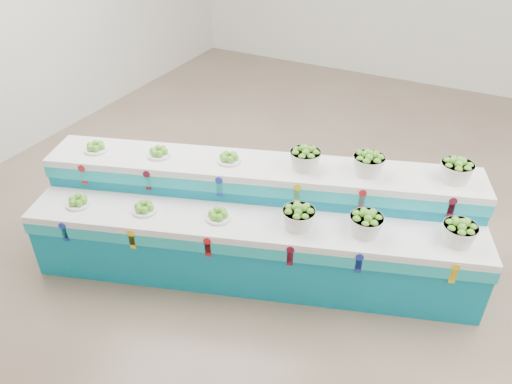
% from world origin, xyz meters
% --- Properties ---
extents(ground, '(10.00, 10.00, 0.00)m').
position_xyz_m(ground, '(0.00, 0.00, 0.00)').
color(ground, brown).
rests_on(ground, ground).
extents(display_stand, '(4.37, 2.35, 1.02)m').
position_xyz_m(display_stand, '(-0.97, -0.79, 0.51)').
color(display_stand, '#0A81A0').
rests_on(display_stand, ground).
extents(plate_lower_left, '(0.30, 0.30, 0.10)m').
position_xyz_m(plate_lower_left, '(-2.48, -1.55, 0.77)').
color(plate_lower_left, white).
rests_on(plate_lower_left, display_stand).
extents(plate_lower_mid, '(0.30, 0.30, 0.10)m').
position_xyz_m(plate_lower_mid, '(-1.85, -1.35, 0.77)').
color(plate_lower_mid, white).
rests_on(plate_lower_mid, display_stand).
extents(plate_lower_right, '(0.30, 0.30, 0.10)m').
position_xyz_m(plate_lower_right, '(-1.18, -1.13, 0.77)').
color(plate_lower_right, white).
rests_on(plate_lower_right, display_stand).
extents(basket_lower_left, '(0.37, 0.37, 0.22)m').
position_xyz_m(basket_lower_left, '(-0.49, -0.90, 0.83)').
color(basket_lower_left, silver).
rests_on(basket_lower_left, display_stand).
extents(basket_lower_mid, '(0.37, 0.37, 0.22)m').
position_xyz_m(basket_lower_mid, '(0.07, -0.72, 0.83)').
color(basket_lower_mid, silver).
rests_on(basket_lower_mid, display_stand).
extents(basket_lower_right, '(0.37, 0.37, 0.22)m').
position_xyz_m(basket_lower_right, '(0.81, -0.48, 0.83)').
color(basket_lower_right, silver).
rests_on(basket_lower_right, display_stand).
extents(plate_upper_left, '(0.30, 0.30, 0.10)m').
position_xyz_m(plate_upper_left, '(-2.64, -1.05, 1.07)').
color(plate_upper_left, white).
rests_on(plate_upper_left, display_stand).
extents(plate_upper_mid, '(0.30, 0.30, 0.10)m').
position_xyz_m(plate_upper_mid, '(-2.02, -0.85, 1.07)').
color(plate_upper_mid, white).
rests_on(plate_upper_mid, display_stand).
extents(plate_upper_right, '(0.30, 0.30, 0.10)m').
position_xyz_m(plate_upper_right, '(-1.35, -0.63, 1.07)').
color(plate_upper_right, white).
rests_on(plate_upper_right, display_stand).
extents(basket_upper_left, '(0.37, 0.37, 0.22)m').
position_xyz_m(basket_upper_left, '(-0.65, -0.40, 1.13)').
color(basket_upper_left, silver).
rests_on(basket_upper_left, display_stand).
extents(basket_upper_mid, '(0.37, 0.37, 0.22)m').
position_xyz_m(basket_upper_mid, '(-0.09, -0.22, 1.13)').
color(basket_upper_mid, silver).
rests_on(basket_upper_mid, display_stand).
extents(basket_upper_right, '(0.37, 0.37, 0.22)m').
position_xyz_m(basket_upper_right, '(0.65, 0.02, 1.13)').
color(basket_upper_right, silver).
rests_on(basket_upper_right, display_stand).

